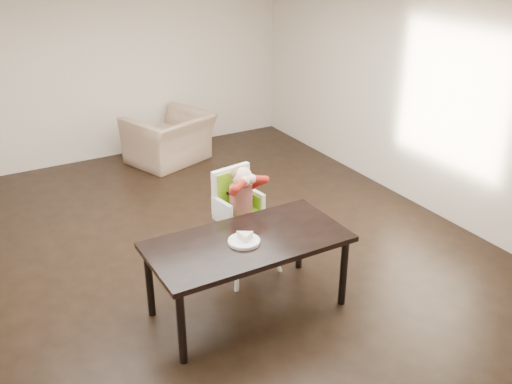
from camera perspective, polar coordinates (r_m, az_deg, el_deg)
ground at (r=6.31m, az=-5.34°, el=-6.49°), size 7.00×7.00×0.00m
room_walls at (r=5.58m, az=-6.10°, el=9.99°), size 6.02×7.02×2.71m
dining_table at (r=5.15m, az=-0.83°, el=-5.55°), size 1.80×0.90×0.75m
high_chair at (r=5.71m, az=-1.65°, el=-0.58°), size 0.56×0.56×1.17m
plate at (r=5.06m, az=-1.16°, el=-4.74°), size 0.32×0.32×0.08m
armchair at (r=8.73m, az=-8.71°, el=6.07°), size 1.32×1.09×0.99m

